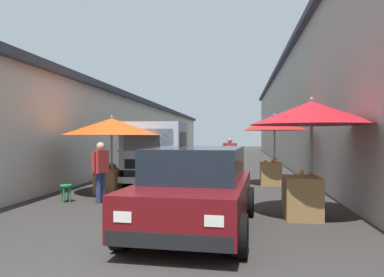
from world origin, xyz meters
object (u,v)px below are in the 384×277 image
(vendor_by_crates, at_px, (230,154))
(plastic_stool, at_px, (66,189))
(fruit_stall_mid_lane, at_px, (310,125))
(hatchback_car, at_px, (197,188))
(delivery_truck, at_px, (160,155))
(parked_scooter, at_px, (116,170))
(fruit_stall_near_right, at_px, (274,131))
(fruit_stall_near_left, at_px, (111,131))
(vendor_in_shade, at_px, (101,168))

(vendor_by_crates, height_order, plastic_stool, vendor_by_crates)
(fruit_stall_mid_lane, relative_size, hatchback_car, 0.63)
(hatchback_car, distance_m, delivery_truck, 5.50)
(fruit_stall_mid_lane, height_order, delivery_truck, fruit_stall_mid_lane)
(vendor_by_crates, distance_m, parked_scooter, 5.08)
(plastic_stool, bearing_deg, fruit_stall_near_right, -54.49)
(vendor_by_crates, relative_size, parked_scooter, 0.95)
(fruit_stall_near_left, xyz_separation_m, fruit_stall_near_right, (2.50, -4.79, 0.03))
(hatchback_car, relative_size, vendor_in_shade, 2.66)
(fruit_stall_mid_lane, distance_m, hatchback_car, 2.78)
(vendor_by_crates, bearing_deg, hatchback_car, 177.93)
(fruit_stall_near_right, xyz_separation_m, vendor_by_crates, (3.13, 1.56, -0.92))
(delivery_truck, relative_size, vendor_by_crates, 3.13)
(fruit_stall_near_right, height_order, plastic_stool, fruit_stall_near_right)
(delivery_truck, bearing_deg, fruit_stall_near_right, -75.01)
(fruit_stall_mid_lane, xyz_separation_m, plastic_stool, (0.98, 5.75, -1.56))
(vendor_by_crates, height_order, vendor_in_shade, vendor_by_crates)
(fruit_stall_near_right, bearing_deg, vendor_in_shade, 130.13)
(fruit_stall_near_right, xyz_separation_m, fruit_stall_mid_lane, (-4.89, -0.28, 0.05))
(fruit_stall_mid_lane, distance_m, parked_scooter, 7.75)
(vendor_in_shade, bearing_deg, fruit_stall_near_right, -49.87)
(fruit_stall_near_left, bearing_deg, fruit_stall_near_right, -62.45)
(vendor_in_shade, bearing_deg, plastic_stool, 92.72)
(fruit_stall_near_left, height_order, fruit_stall_mid_lane, fruit_stall_mid_lane)
(fruit_stall_near_left, height_order, vendor_in_shade, fruit_stall_near_left)
(vendor_in_shade, bearing_deg, parked_scooter, 14.02)
(vendor_by_crates, bearing_deg, parked_scooter, 128.07)
(fruit_stall_mid_lane, bearing_deg, vendor_by_crates, 12.95)
(fruit_stall_near_right, height_order, delivery_truck, fruit_stall_near_right)
(fruit_stall_near_left, relative_size, plastic_stool, 6.39)
(delivery_truck, distance_m, parked_scooter, 2.18)
(plastic_stool, bearing_deg, vendor_by_crates, -29.07)
(hatchback_car, bearing_deg, vendor_by_crates, -2.07)
(fruit_stall_mid_lane, bearing_deg, delivery_truck, 45.59)
(fruit_stall_near_right, relative_size, fruit_stall_mid_lane, 0.96)
(fruit_stall_mid_lane, height_order, plastic_stool, fruit_stall_mid_lane)
(fruit_stall_near_right, distance_m, hatchback_car, 6.56)
(delivery_truck, bearing_deg, parked_scooter, 61.71)
(delivery_truck, height_order, plastic_stool, delivery_truck)
(vendor_in_shade, bearing_deg, delivery_truck, -17.12)
(vendor_in_shade, xyz_separation_m, plastic_stool, (-0.04, 0.89, -0.53))
(fruit_stall_near_left, relative_size, vendor_by_crates, 1.75)
(parked_scooter, height_order, plastic_stool, parked_scooter)
(fruit_stall_near_left, distance_m, fruit_stall_near_right, 5.41)
(parked_scooter, bearing_deg, vendor_in_shade, -165.98)
(delivery_truck, relative_size, vendor_in_shade, 3.29)
(vendor_in_shade, height_order, parked_scooter, vendor_in_shade)
(fruit_stall_near_right, bearing_deg, delivery_truck, 104.99)
(fruit_stall_near_right, height_order, hatchback_car, fruit_stall_near_right)
(fruit_stall_near_right, bearing_deg, parked_scooter, 89.94)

